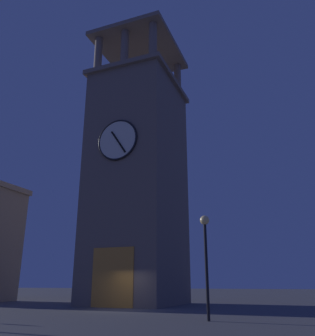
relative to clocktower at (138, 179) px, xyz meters
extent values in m
plane|color=#4C4C51|center=(-1.51, 5.66, -10.10)|extent=(200.00, 200.00, 0.00)
cube|color=#75665B|center=(0.00, -0.02, -0.65)|extent=(6.54, 7.82, 18.90)
cube|color=#75665B|center=(0.00, -0.02, 8.99)|extent=(7.14, 8.42, 0.40)
cylinder|color=#75665B|center=(-2.67, 3.29, 11.03)|extent=(0.70, 0.70, 3.68)
cylinder|color=#75665B|center=(0.00, 3.29, 11.03)|extent=(0.70, 0.70, 3.68)
cylinder|color=#75665B|center=(2.67, 3.29, 11.03)|extent=(0.70, 0.70, 3.68)
cylinder|color=#75665B|center=(-2.67, -3.33, 11.03)|extent=(0.70, 0.70, 3.68)
cylinder|color=#75665B|center=(0.00, -3.33, 11.03)|extent=(0.70, 0.70, 3.68)
cylinder|color=#75665B|center=(2.67, -3.33, 11.03)|extent=(0.70, 0.70, 3.68)
cube|color=#75665B|center=(0.00, -0.02, 13.07)|extent=(7.14, 8.42, 0.40)
cylinder|color=black|center=(0.00, -0.02, 14.47)|extent=(0.12, 0.12, 2.41)
cylinder|color=silver|center=(0.00, 3.95, 2.12)|extent=(3.25, 0.12, 3.25)
torus|color=black|center=(0.00, 3.97, 2.12)|extent=(3.41, 0.16, 3.41)
cube|color=black|center=(0.25, 4.05, 2.49)|extent=(0.60, 0.06, 0.81)
cube|color=black|center=(-0.38, 4.05, 1.54)|extent=(0.85, 0.06, 1.22)
cube|color=orange|center=(0.00, 3.84, -8.10)|extent=(3.20, 0.24, 4.00)
cylinder|color=black|center=(-8.25, 10.23, -8.02)|extent=(0.14, 0.14, 4.17)
sphere|color=#F9DB8C|center=(-8.25, 10.23, -5.71)|extent=(0.44, 0.44, 0.44)
camera|label=1|loc=(-12.29, 26.41, -8.56)|focal=37.65mm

